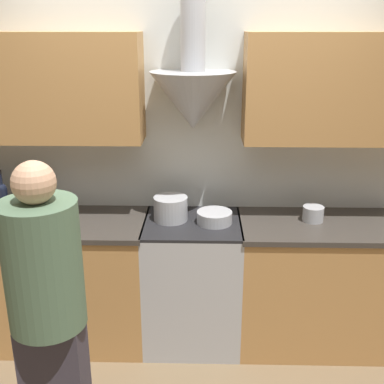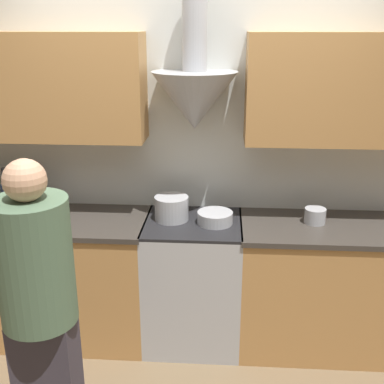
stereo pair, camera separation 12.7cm
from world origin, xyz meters
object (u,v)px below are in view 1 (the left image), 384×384
at_px(mixing_bowl, 214,217).
at_px(stock_pot, 171,209).
at_px(wine_bottle_5, 3,199).
at_px(stove_range, 192,281).
at_px(person_foreground_left, 49,322).
at_px(wine_bottle_6, 19,199).
at_px(wine_bottle_7, 31,199).
at_px(saucepan, 313,214).

bearing_deg(mixing_bowl, stock_pot, 170.99).
bearing_deg(wine_bottle_5, mixing_bowl, -2.30).
xyz_separation_m(stove_range, person_foreground_left, (-0.61, -1.19, 0.46)).
bearing_deg(mixing_bowl, wine_bottle_5, 177.70).
distance_m(stove_range, mixing_bowl, 0.52).
distance_m(wine_bottle_6, mixing_bowl, 1.35).
bearing_deg(person_foreground_left, mixing_bowl, 57.04).
distance_m(wine_bottle_5, wine_bottle_7, 0.20).
bearing_deg(wine_bottle_6, wine_bottle_7, -6.81).
bearing_deg(stock_pot, mixing_bowl, -9.01).
bearing_deg(wine_bottle_7, stove_range, -2.52).
height_order(wine_bottle_5, person_foreground_left, person_foreground_left).
relative_size(wine_bottle_6, mixing_bowl, 1.35).
distance_m(wine_bottle_5, mixing_bowl, 1.46).
height_order(stove_range, wine_bottle_7, wine_bottle_7).
bearing_deg(stove_range, wine_bottle_7, 177.48).
height_order(wine_bottle_6, wine_bottle_7, wine_bottle_7).
relative_size(wine_bottle_5, wine_bottle_6, 1.06).
bearing_deg(wine_bottle_5, wine_bottle_7, 0.84).
distance_m(wine_bottle_5, saucepan, 2.13).
distance_m(wine_bottle_7, mixing_bowl, 1.26).
bearing_deg(mixing_bowl, wine_bottle_7, 177.21).
height_order(wine_bottle_5, saucepan, wine_bottle_5).
bearing_deg(wine_bottle_6, wine_bottle_5, -172.73).
height_order(wine_bottle_6, saucepan, wine_bottle_6).
relative_size(wine_bottle_7, saucepan, 2.31).
xyz_separation_m(stock_pot, saucepan, (0.97, 0.01, -0.03)).
distance_m(stove_range, stock_pot, 0.56).
xyz_separation_m(wine_bottle_5, mixing_bowl, (1.45, -0.06, -0.10)).
bearing_deg(person_foreground_left, wine_bottle_7, 111.71).
xyz_separation_m(wine_bottle_5, stock_pot, (1.15, -0.01, -0.06)).
relative_size(wine_bottle_5, wine_bottle_7, 1.04).
height_order(stove_range, mixing_bowl, mixing_bowl).
height_order(stock_pot, person_foreground_left, person_foreground_left).
distance_m(wine_bottle_6, person_foreground_left, 1.39).
bearing_deg(saucepan, wine_bottle_7, 179.75).
xyz_separation_m(stove_range, stock_pot, (-0.15, 0.03, 0.54)).
bearing_deg(saucepan, wine_bottle_6, 179.46).
bearing_deg(stove_range, wine_bottle_5, 177.99).
bearing_deg(wine_bottle_5, wine_bottle_6, 7.27).
bearing_deg(saucepan, person_foreground_left, -139.41).
height_order(saucepan, person_foreground_left, person_foreground_left).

